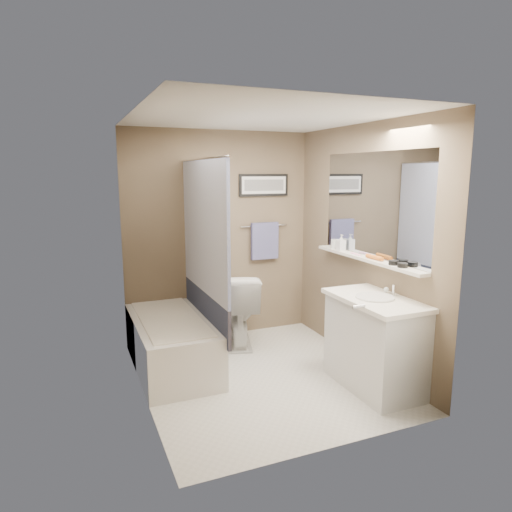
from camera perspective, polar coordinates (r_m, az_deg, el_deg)
name	(u,v)px	position (r m, az deg, el deg)	size (l,w,h in m)	color
ground	(262,376)	(4.52, 0.76, -14.82)	(2.50, 2.50, 0.00)	beige
ceiling	(263,119)	(4.12, 0.84, 16.73)	(2.20, 2.50, 0.04)	silver
wall_back	(220,236)	(5.29, -4.51, 2.47)	(2.20, 0.04, 2.40)	brown
wall_front	(336,283)	(3.09, 9.93, -3.34)	(2.20, 0.04, 2.40)	brown
wall_left	(142,262)	(3.86, -14.08, -0.75)	(0.04, 2.50, 2.40)	brown
wall_right	(361,246)	(4.68, 13.01, 1.21)	(0.04, 2.50, 2.40)	brown
tile_surround	(133,274)	(4.38, -15.12, -2.16)	(0.02, 1.55, 2.00)	beige
curtain_rod	(203,159)	(4.43, -6.68, 11.93)	(0.02, 0.02, 1.55)	silver
curtain_upper	(204,228)	(4.46, -6.50, 3.55)	(0.03, 1.45, 1.28)	silver
curtain_lower	(206,309)	(4.63, -6.30, -6.58)	(0.03, 1.45, 0.36)	#28304C
mirror	(373,205)	(4.52, 14.44, 6.19)	(0.02, 1.60, 1.00)	silver
shelf	(366,259)	(4.56, 13.59, -0.34)	(0.12, 1.60, 0.03)	silver
towel_bar	(264,226)	(5.46, 1.03, 3.81)	(0.02, 0.02, 0.60)	silver
towel	(265,241)	(5.47, 1.10, 1.91)	(0.34, 0.05, 0.44)	#7E81B7
art_frame	(264,185)	(5.44, 0.97, 8.85)	(0.62, 0.03, 0.26)	black
art_mat	(264,185)	(5.43, 1.03, 8.85)	(0.56, 0.00, 0.20)	white
art_image	(264,185)	(5.43, 1.04, 8.85)	(0.50, 0.00, 0.13)	#595959
door	(401,303)	(3.45, 17.70, -5.66)	(0.80, 0.02, 2.00)	silver
door_handle	(358,307)	(3.29, 12.69, -6.19)	(0.02, 0.02, 0.10)	silver
bathtub	(171,343)	(4.72, -10.60, -10.61)	(0.70, 1.50, 0.50)	silver
tub_rim	(170,319)	(4.63, -10.71, -7.72)	(0.56, 1.36, 0.02)	white
toilet	(238,308)	(5.20, -2.33, -6.51)	(0.46, 0.81, 0.83)	silver
vanity	(374,345)	(4.31, 14.59, -10.71)	(0.50, 0.90, 0.80)	silver
countertop	(376,300)	(4.17, 14.74, -5.33)	(0.54, 0.96, 0.04)	white
sink_basin	(375,297)	(4.16, 14.65, -4.98)	(0.34, 0.34, 0.01)	silver
faucet_spout	(394,290)	(4.27, 16.82, -4.10)	(0.02, 0.02, 0.10)	silver
faucet_knob	(386,290)	(4.35, 15.97, -4.07)	(0.05, 0.05, 0.05)	silver
candle_bowl_near	(403,265)	(4.15, 17.85, -1.10)	(0.09, 0.09, 0.04)	black
candle_bowl_far	(394,263)	(4.24, 16.82, -0.81)	(0.09, 0.09, 0.04)	black
hair_brush_front	(375,257)	(4.45, 14.60, -0.16)	(0.04, 0.04, 0.22)	#C3601B
pink_comb	(356,254)	(4.69, 12.34, 0.25)	(0.03, 0.16, 0.01)	pink
glass_jar	(335,244)	(5.01, 9.80, 1.50)	(0.08, 0.08, 0.10)	silver
soap_bottle	(341,242)	(4.90, 10.61, 1.67)	(0.08, 0.08, 0.17)	#999999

